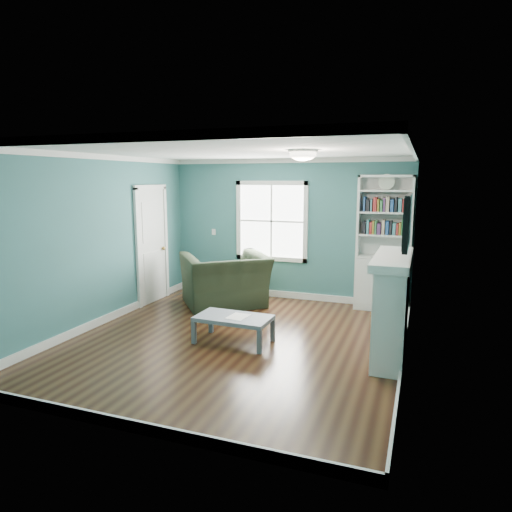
% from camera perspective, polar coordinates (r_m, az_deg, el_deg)
% --- Properties ---
extents(floor, '(5.00, 5.00, 0.00)m').
position_cam_1_polar(floor, '(6.51, -2.57, -10.48)').
color(floor, black).
rests_on(floor, ground).
extents(room_walls, '(5.00, 5.00, 5.00)m').
position_cam_1_polar(room_walls, '(6.14, -2.68, 3.50)').
color(room_walls, '#376A6B').
rests_on(room_walls, ground).
extents(trim, '(4.50, 5.00, 2.60)m').
position_cam_1_polar(trim, '(6.19, -2.65, 0.33)').
color(trim, white).
rests_on(trim, ground).
extents(window, '(1.40, 0.06, 1.50)m').
position_cam_1_polar(window, '(8.58, 1.95, 4.37)').
color(window, white).
rests_on(window, room_walls).
extents(bookshelf, '(0.90, 0.35, 2.31)m').
position_cam_1_polar(bookshelf, '(8.06, 15.62, -0.10)').
color(bookshelf, silver).
rests_on(bookshelf, ground).
extents(fireplace, '(0.44, 1.58, 1.30)m').
position_cam_1_polar(fireplace, '(6.05, 16.75, -6.13)').
color(fireplace, black).
rests_on(fireplace, ground).
extents(tv, '(0.06, 1.10, 0.65)m').
position_cam_1_polar(tv, '(5.85, 18.44, 4.13)').
color(tv, black).
rests_on(tv, fireplace).
extents(door, '(0.12, 0.98, 2.17)m').
position_cam_1_polar(door, '(8.48, -12.87, 1.51)').
color(door, silver).
rests_on(door, ground).
extents(ceiling_fixture, '(0.38, 0.38, 0.15)m').
position_cam_1_polar(ceiling_fixture, '(5.92, 5.88, 12.61)').
color(ceiling_fixture, white).
rests_on(ceiling_fixture, room_walls).
extents(light_switch, '(0.08, 0.01, 0.12)m').
position_cam_1_polar(light_switch, '(9.05, -5.30, 3.02)').
color(light_switch, white).
rests_on(light_switch, room_walls).
extents(recliner, '(1.68, 1.60, 1.23)m').
position_cam_1_polar(recliner, '(8.09, -3.89, -1.94)').
color(recliner, black).
rests_on(recliner, ground).
extents(coffee_table, '(1.04, 0.59, 0.37)m').
position_cam_1_polar(coffee_table, '(6.34, -2.83, -7.95)').
color(coffee_table, '#535A64').
rests_on(coffee_table, ground).
extents(paper_sheet, '(0.28, 0.34, 0.00)m').
position_cam_1_polar(paper_sheet, '(6.30, -2.27, -7.57)').
color(paper_sheet, white).
rests_on(paper_sheet, coffee_table).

